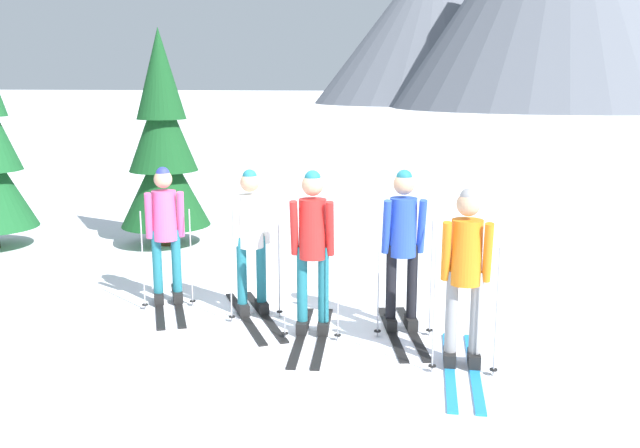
# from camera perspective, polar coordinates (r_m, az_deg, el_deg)

# --- Properties ---
(ground_plane) EXTENTS (400.00, 400.00, 0.00)m
(ground_plane) POSITION_cam_1_polar(r_m,az_deg,el_deg) (7.50, -1.75, -8.40)
(ground_plane) COLOR white
(skier_in_pink) EXTENTS (1.06, 1.62, 1.62)m
(skier_in_pink) POSITION_cam_1_polar(r_m,az_deg,el_deg) (8.19, -12.65, -0.59)
(skier_in_pink) COLOR black
(skier_in_pink) RESTS_ON ground
(skier_in_white) EXTENTS (1.20, 1.67, 1.64)m
(skier_in_white) POSITION_cam_1_polar(r_m,az_deg,el_deg) (7.63, -5.71, -1.15)
(skier_in_white) COLOR black
(skier_in_white) RESTS_ON ground
(skier_in_red) EXTENTS (0.60, 1.73, 1.71)m
(skier_in_red) POSITION_cam_1_polar(r_m,az_deg,el_deg) (6.99, -0.62, -1.87)
(skier_in_red) COLOR black
(skier_in_red) RESTS_ON ground
(skier_in_blue) EXTENTS (0.75, 1.60, 1.71)m
(skier_in_blue) POSITION_cam_1_polar(r_m,az_deg,el_deg) (7.15, 6.85, -1.67)
(skier_in_blue) COLOR black
(skier_in_blue) RESTS_ON ground
(skier_in_orange) EXTENTS (0.61, 1.78, 1.66)m
(skier_in_orange) POSITION_cam_1_polar(r_m,az_deg,el_deg) (6.34, 11.94, -3.65)
(skier_in_orange) COLOR #1E84D1
(skier_in_orange) RESTS_ON ground
(pine_tree_near) EXTENTS (1.40, 1.40, 3.39)m
(pine_tree_near) POSITION_cam_1_polar(r_m,az_deg,el_deg) (11.12, -12.84, 6.10)
(pine_tree_near) COLOR #51381E
(pine_tree_near) RESTS_ON ground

